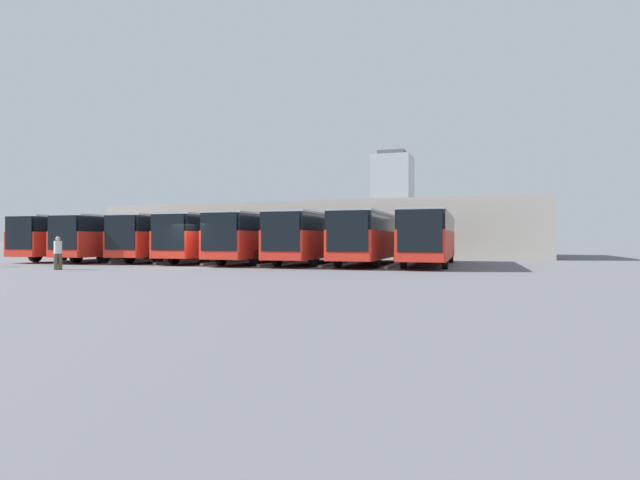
# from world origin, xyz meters

# --- Properties ---
(ground_plane) EXTENTS (600.00, 600.00, 0.00)m
(ground_plane) POSITION_xyz_m (0.00, 0.00, 0.00)
(ground_plane) COLOR #5B5B60
(bus_0) EXTENTS (3.01, 12.50, 3.23)m
(bus_0) POSITION_xyz_m (-12.92, -6.53, 1.81)
(bus_0) COLOR red
(bus_0) RESTS_ON ground_plane
(curb_divider_0) EXTENTS (0.48, 6.00, 0.15)m
(curb_divider_0) POSITION_xyz_m (-11.07, -4.69, 0.07)
(curb_divider_0) COLOR #9E9E99
(curb_divider_0) RESTS_ON ground_plane
(bus_1) EXTENTS (3.01, 12.50, 3.23)m
(bus_1) POSITION_xyz_m (-9.23, -6.31, 1.81)
(bus_1) COLOR red
(bus_1) RESTS_ON ground_plane
(curb_divider_1) EXTENTS (0.48, 6.00, 0.15)m
(curb_divider_1) POSITION_xyz_m (-7.38, -4.48, 0.07)
(curb_divider_1) COLOR #9E9E99
(curb_divider_1) RESTS_ON ground_plane
(bus_2) EXTENTS (3.01, 12.50, 3.23)m
(bus_2) POSITION_xyz_m (-5.54, -6.10, 1.81)
(bus_2) COLOR red
(bus_2) RESTS_ON ground_plane
(curb_divider_2) EXTENTS (0.48, 6.00, 0.15)m
(curb_divider_2) POSITION_xyz_m (-3.69, -4.27, 0.07)
(curb_divider_2) COLOR #9E9E99
(curb_divider_2) RESTS_ON ground_plane
(bus_3) EXTENTS (3.01, 12.50, 3.23)m
(bus_3) POSITION_xyz_m (-1.85, -5.95, 1.81)
(bus_3) COLOR red
(bus_3) RESTS_ON ground_plane
(curb_divider_3) EXTENTS (0.48, 6.00, 0.15)m
(curb_divider_3) POSITION_xyz_m (0.00, -4.11, 0.07)
(curb_divider_3) COLOR #9E9E99
(curb_divider_3) RESTS_ON ground_plane
(bus_4) EXTENTS (3.01, 12.50, 3.23)m
(bus_4) POSITION_xyz_m (1.84, -6.33, 1.81)
(bus_4) COLOR red
(bus_4) RESTS_ON ground_plane
(curb_divider_4) EXTENTS (0.48, 6.00, 0.15)m
(curb_divider_4) POSITION_xyz_m (3.69, -4.49, 0.07)
(curb_divider_4) COLOR #9E9E99
(curb_divider_4) RESTS_ON ground_plane
(bus_5) EXTENTS (3.01, 12.50, 3.23)m
(bus_5) POSITION_xyz_m (5.54, -6.55, 1.81)
(bus_5) COLOR red
(bus_5) RESTS_ON ground_plane
(curb_divider_5) EXTENTS (0.48, 6.00, 0.15)m
(curb_divider_5) POSITION_xyz_m (7.38, -4.71, 0.07)
(curb_divider_5) COLOR #9E9E99
(curb_divider_5) RESTS_ON ground_plane
(bus_6) EXTENTS (3.01, 12.50, 3.23)m
(bus_6) POSITION_xyz_m (9.23, -5.67, 1.81)
(bus_6) COLOR red
(bus_6) RESTS_ON ground_plane
(curb_divider_6) EXTENTS (0.48, 6.00, 0.15)m
(curb_divider_6) POSITION_xyz_m (11.07, -3.83, 0.07)
(curb_divider_6) COLOR #9E9E99
(curb_divider_6) RESTS_ON ground_plane
(bus_7) EXTENTS (3.01, 12.50, 3.23)m
(bus_7) POSITION_xyz_m (12.92, -5.66, 1.81)
(bus_7) COLOR red
(bus_7) RESTS_ON ground_plane
(pedestrian) EXTENTS (0.54, 0.54, 1.75)m
(pedestrian) POSITION_xyz_m (5.03, 4.49, 0.94)
(pedestrian) COLOR brown
(pedestrian) RESTS_ON ground_plane
(station_building) EXTENTS (42.17, 14.27, 5.06)m
(station_building) POSITION_xyz_m (0.00, -22.31, 2.56)
(station_building) COLOR #A8A399
(station_building) RESTS_ON ground_plane
(office_tower) EXTENTS (19.98, 19.98, 48.29)m
(office_tower) POSITION_xyz_m (34.61, -238.60, 23.55)
(office_tower) COLOR #ADB2B7
(office_tower) RESTS_ON ground_plane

